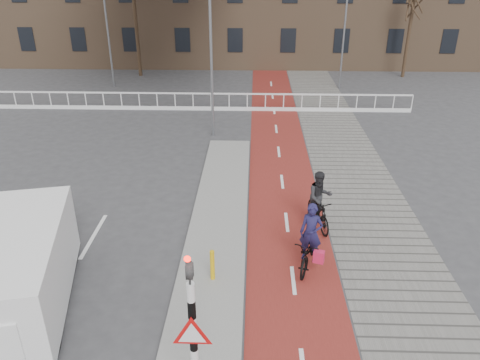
{
  "coord_description": "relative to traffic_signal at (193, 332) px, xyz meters",
  "views": [
    {
      "loc": [
        0.41,
        -8.08,
        7.82
      ],
      "look_at": [
        -0.01,
        5.0,
        1.5
      ],
      "focal_mm": 35.0,
      "sensor_mm": 36.0,
      "label": 1
    }
  ],
  "objects": [
    {
      "name": "ground",
      "position": [
        0.6,
        2.02,
        -1.99
      ],
      "size": [
        120.0,
        120.0,
        0.0
      ],
      "primitive_type": "plane",
      "color": "#38383A",
      "rests_on": "ground"
    },
    {
      "name": "bike_lane",
      "position": [
        2.1,
        12.02,
        -1.98
      ],
      "size": [
        2.5,
        60.0,
        0.01
      ],
      "primitive_type": "cube",
      "color": "maroon",
      "rests_on": "ground"
    },
    {
      "name": "sidewalk",
      "position": [
        4.9,
        12.02,
        -1.98
      ],
      "size": [
        3.0,
        60.0,
        0.01
      ],
      "primitive_type": "cube",
      "color": "slate",
      "rests_on": "ground"
    },
    {
      "name": "curb_island",
      "position": [
        -0.1,
        6.02,
        -1.93
      ],
      "size": [
        1.8,
        16.0,
        0.12
      ],
      "primitive_type": "cube",
      "color": "gray",
      "rests_on": "ground"
    },
    {
      "name": "traffic_signal",
      "position": [
        0.0,
        0.0,
        0.0
      ],
      "size": [
        0.8,
        0.8,
        3.68
      ],
      "color": "black",
      "rests_on": "curb_island"
    },
    {
      "name": "bollard",
      "position": [
        -0.03,
        3.88,
        -1.44
      ],
      "size": [
        0.12,
        0.12,
        0.86
      ],
      "primitive_type": "cylinder",
      "color": "gold",
      "rests_on": "curb_island"
    },
    {
      "name": "cyclist_near",
      "position": [
        2.57,
        4.67,
        -1.33
      ],
      "size": [
        1.19,
        1.95,
        1.93
      ],
      "rotation": [
        0.0,
        0.0,
        -0.32
      ],
      "color": "black",
      "rests_on": "bike_lane"
    },
    {
      "name": "cyclist_far",
      "position": [
        3.05,
        6.77,
        -1.19
      ],
      "size": [
        0.94,
        1.84,
        1.91
      ],
      "rotation": [
        0.0,
        0.0,
        0.25
      ],
      "color": "black",
      "rests_on": "bike_lane"
    },
    {
      "name": "van",
      "position": [
        -4.47,
        2.85,
        -0.91
      ],
      "size": [
        2.92,
        5.05,
        2.04
      ],
      "rotation": [
        0.0,
        0.0,
        0.23
      ],
      "color": "white",
      "rests_on": "ground"
    },
    {
      "name": "railing",
      "position": [
        -4.4,
        19.02,
        -1.68
      ],
      "size": [
        28.0,
        0.1,
        0.99
      ],
      "color": "silver",
      "rests_on": "ground"
    },
    {
      "name": "tree_mid",
      "position": [
        -7.2,
        27.16,
        2.3
      ],
      "size": [
        0.25,
        0.25,
        8.57
      ],
      "primitive_type": "cylinder",
      "color": "black",
      "rests_on": "ground"
    },
    {
      "name": "tree_right",
      "position": [
        11.47,
        27.34,
        1.08
      ],
      "size": [
        0.23,
        0.23,
        6.14
      ],
      "primitive_type": "cylinder",
      "color": "black",
      "rests_on": "ground"
    },
    {
      "name": "streetlight_near",
      "position": [
        -0.95,
        14.98,
        1.67
      ],
      "size": [
        0.12,
        0.12,
        7.32
      ],
      "primitive_type": "cylinder",
      "color": "slate",
      "rests_on": "ground"
    },
    {
      "name": "streetlight_left",
      "position": [
        -8.24,
        24.03,
        2.18
      ],
      "size": [
        0.12,
        0.12,
        8.34
      ],
      "primitive_type": "cylinder",
      "color": "slate",
      "rests_on": "ground"
    },
    {
      "name": "streetlight_right",
      "position": [
        6.49,
        24.16,
        1.57
      ],
      "size": [
        0.12,
        0.12,
        7.11
      ],
      "primitive_type": "cylinder",
      "color": "slate",
      "rests_on": "ground"
    }
  ]
}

